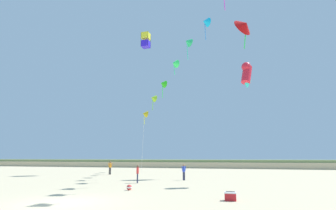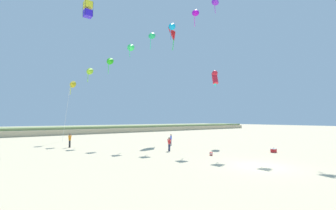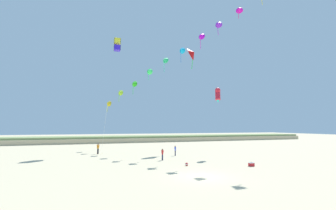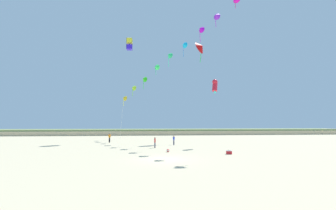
# 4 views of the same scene
# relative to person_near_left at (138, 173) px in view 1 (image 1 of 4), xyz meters

# --- Properties ---
(ground_plane) EXTENTS (240.00, 240.00, 0.00)m
(ground_plane) POSITION_rel_person_near_left_xyz_m (0.55, -10.40, -0.88)
(ground_plane) COLOR beige
(dune_ridge) EXTENTS (120.00, 11.07, 1.70)m
(dune_ridge) POSITION_rel_person_near_left_xyz_m (0.55, 38.19, -0.03)
(dune_ridge) COLOR #BFAE8B
(dune_ridge) RESTS_ON ground
(person_near_left) EXTENTS (0.23, 0.53, 1.52)m
(person_near_left) POSITION_rel_person_near_left_xyz_m (0.00, 0.00, 0.00)
(person_near_left) COLOR #282D4C
(person_near_left) RESTS_ON ground
(person_near_right) EXTENTS (0.51, 0.45, 1.71)m
(person_near_right) POSITION_rel_person_near_left_xyz_m (-7.97, 9.88, 0.11)
(person_near_right) COLOR black
(person_near_right) RESTS_ON ground
(person_mid_center) EXTENTS (0.43, 0.43, 1.52)m
(person_mid_center) POSITION_rel_person_near_left_xyz_m (3.24, 3.85, 0.00)
(person_mid_center) COLOR #282D4C
(person_mid_center) RESTS_ON ground
(kite_banner_string) EXTENTS (22.71, 22.01, 25.34)m
(kite_banner_string) POSITION_rel_person_near_left_xyz_m (4.26, 7.36, 16.10)
(kite_banner_string) COLOR gold
(large_kite_low_lead) EXTENTS (1.21, 1.21, 2.35)m
(large_kite_low_lead) POSITION_rel_person_near_left_xyz_m (-4.89, 13.95, 19.30)
(large_kite_low_lead) COLOR #2F1DDD
(large_kite_mid_trail) EXTENTS (3.22, 3.30, 4.73)m
(large_kite_mid_trail) POSITION_rel_person_near_left_xyz_m (9.90, 11.68, 18.45)
(large_kite_mid_trail) COLOR red
(large_kite_high_solo) EXTENTS (1.31, 1.50, 2.37)m
(large_kite_high_solo) POSITION_rel_person_near_left_xyz_m (9.56, 1.64, 8.59)
(large_kite_high_solo) COLOR red
(beach_cooler) EXTENTS (0.58, 0.41, 0.46)m
(beach_cooler) POSITION_rel_person_near_left_xyz_m (8.19, -7.45, -0.67)
(beach_cooler) COLOR red
(beach_cooler) RESTS_ON ground
(beach_ball) EXTENTS (0.36, 0.36, 0.36)m
(beach_ball) POSITION_rel_person_near_left_xyz_m (1.42, -4.82, -0.70)
(beach_ball) COLOR red
(beach_ball) RESTS_ON ground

